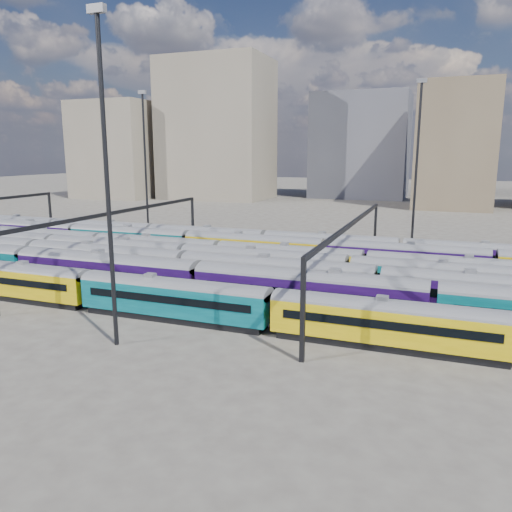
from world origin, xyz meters
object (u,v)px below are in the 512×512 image
(rake_0, at_px, (388,318))
(rake_2, at_px, (275,273))
(rake_1, at_px, (307,288))
(mast_2, at_px, (106,170))

(rake_0, height_order, rake_2, rake_2)
(rake_1, height_order, mast_2, mast_2)
(rake_1, xyz_separation_m, mast_2, (-12.66, -12.00, 11.08))
(rake_1, xyz_separation_m, rake_2, (-4.80, 5.00, -0.12))
(rake_0, bearing_deg, mast_2, -161.21)
(rake_1, bearing_deg, rake_2, 133.81)
(rake_0, distance_m, mast_2, 24.59)
(rake_0, relative_size, mast_2, 3.74)
(rake_1, relative_size, mast_2, 6.10)
(rake_1, height_order, rake_2, rake_1)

